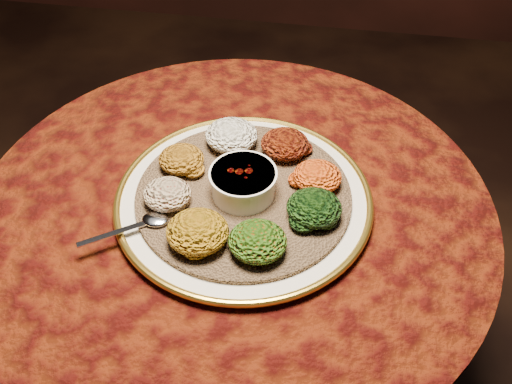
# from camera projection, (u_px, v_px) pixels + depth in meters

# --- Properties ---
(table) EXTENTS (0.96, 0.96, 0.73)m
(table) POSITION_uv_depth(u_px,v_px,m) (236.00, 260.00, 1.18)
(table) COLOR black
(table) RESTS_ON ground
(platter) EXTENTS (0.59, 0.59, 0.02)m
(platter) POSITION_uv_depth(u_px,v_px,m) (244.00, 199.00, 1.04)
(platter) COLOR beige
(platter) RESTS_ON table
(injera) EXTENTS (0.44, 0.44, 0.01)m
(injera) POSITION_uv_depth(u_px,v_px,m) (243.00, 195.00, 1.03)
(injera) COLOR olive
(injera) RESTS_ON platter
(stew_bowl) EXTENTS (0.12, 0.12, 0.05)m
(stew_bowl) POSITION_uv_depth(u_px,v_px,m) (243.00, 181.00, 1.01)
(stew_bowl) COLOR white
(stew_bowl) RESTS_ON injera
(spoon) EXTENTS (0.14, 0.10, 0.01)m
(spoon) POSITION_uv_depth(u_px,v_px,m) (149.00, 221.00, 0.97)
(spoon) COLOR silver
(spoon) RESTS_ON injera
(portion_ayib) EXTENTS (0.10, 0.10, 0.05)m
(portion_ayib) POSITION_uv_depth(u_px,v_px,m) (231.00, 135.00, 1.10)
(portion_ayib) COLOR white
(portion_ayib) RESTS_ON injera
(portion_kitfo) EXTENTS (0.09, 0.09, 0.04)m
(portion_kitfo) POSITION_uv_depth(u_px,v_px,m) (285.00, 144.00, 1.09)
(portion_kitfo) COLOR black
(portion_kitfo) RESTS_ON injera
(portion_tikil) EXTENTS (0.09, 0.08, 0.04)m
(portion_tikil) POSITION_uv_depth(u_px,v_px,m) (317.00, 176.00, 1.03)
(portion_tikil) COLOR #C26710
(portion_tikil) RESTS_ON injera
(portion_gomen) EXTENTS (0.10, 0.09, 0.05)m
(portion_gomen) POSITION_uv_depth(u_px,v_px,m) (314.00, 208.00, 0.97)
(portion_gomen) COLOR black
(portion_gomen) RESTS_ON injera
(portion_mixveg) EXTENTS (0.10, 0.09, 0.05)m
(portion_mixveg) POSITION_uv_depth(u_px,v_px,m) (258.00, 241.00, 0.92)
(portion_mixveg) COLOR #9E340A
(portion_mixveg) RESTS_ON injera
(portion_kik) EXTENTS (0.10, 0.10, 0.05)m
(portion_kik) POSITION_uv_depth(u_px,v_px,m) (197.00, 232.00, 0.93)
(portion_kik) COLOR #9B660D
(portion_kik) RESTS_ON injera
(portion_timatim) EXTENTS (0.09, 0.08, 0.04)m
(portion_timatim) POSITION_uv_depth(u_px,v_px,m) (167.00, 194.00, 1.00)
(portion_timatim) COLOR maroon
(portion_timatim) RESTS_ON injera
(portion_shiro) EXTENTS (0.09, 0.08, 0.04)m
(portion_shiro) POSITION_uv_depth(u_px,v_px,m) (181.00, 159.00, 1.06)
(portion_shiro) COLOR #9B6112
(portion_shiro) RESTS_ON injera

